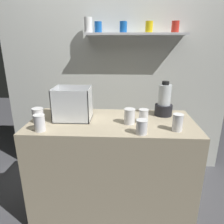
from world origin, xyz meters
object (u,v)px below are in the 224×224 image
(juice_cup_beet_middle, at_px, (130,117))
(juice_cup_orange_left, at_px, (40,124))
(juice_cup_beet_far_left, at_px, (38,116))
(carrot_display_bin, at_px, (73,109))
(juice_cup_pomegranate_right, at_px, (142,128))
(blender_pitcher, at_px, (164,102))
(juice_cup_orange_far_right, at_px, (143,117))
(juice_cup_mango_rightmost, at_px, (178,123))

(juice_cup_beet_middle, bearing_deg, juice_cup_orange_left, -164.95)
(juice_cup_beet_far_left, distance_m, juice_cup_orange_left, 0.20)
(carrot_display_bin, xyz_separation_m, juice_cup_pomegranate_right, (0.57, -0.28, -0.04))
(juice_cup_beet_far_left, relative_size, juice_cup_beet_middle, 0.94)
(blender_pitcher, bearing_deg, juice_cup_beet_middle, -144.28)
(blender_pitcher, distance_m, juice_cup_orange_left, 1.08)
(juice_cup_beet_middle, bearing_deg, juice_cup_orange_far_right, 14.13)
(blender_pitcher, relative_size, juice_cup_orange_left, 2.43)
(juice_cup_orange_left, xyz_separation_m, juice_cup_beet_middle, (0.68, 0.18, 0.00))
(juice_cup_beet_far_left, distance_m, juice_cup_mango_rightmost, 1.13)
(juice_cup_orange_far_right, bearing_deg, juice_cup_beet_far_left, -178.04)
(juice_cup_orange_left, relative_size, juice_cup_mango_rightmost, 0.98)
(juice_cup_orange_left, distance_m, juice_cup_pomegranate_right, 0.76)
(juice_cup_orange_left, distance_m, juice_cup_mango_rightmost, 1.04)
(juice_cup_beet_middle, distance_m, juice_cup_mango_rightmost, 0.38)
(juice_cup_orange_left, distance_m, juice_cup_orange_far_right, 0.82)
(juice_cup_beet_far_left, bearing_deg, juice_cup_orange_left, -65.19)
(blender_pitcher, distance_m, juice_cup_beet_far_left, 1.10)
(juice_cup_beet_middle, bearing_deg, juice_cup_pomegranate_right, -67.22)
(juice_cup_mango_rightmost, bearing_deg, blender_pitcher, 96.76)
(carrot_display_bin, height_order, juice_cup_beet_far_left, carrot_display_bin)
(juice_cup_beet_far_left, xyz_separation_m, juice_cup_orange_left, (0.08, -0.18, 0.00))
(juice_cup_beet_far_left, xyz_separation_m, juice_cup_pomegranate_right, (0.85, -0.20, -0.01))
(blender_pitcher, relative_size, juice_cup_beet_middle, 2.46)
(juice_cup_orange_far_right, bearing_deg, juice_cup_mango_rightmost, -32.59)
(juice_cup_pomegranate_right, relative_size, juice_cup_orange_far_right, 0.94)
(juice_cup_orange_left, bearing_deg, juice_cup_beet_middle, 15.05)
(juice_cup_orange_left, relative_size, juice_cup_pomegranate_right, 1.18)
(juice_cup_beet_middle, relative_size, juice_cup_pomegranate_right, 1.17)
(carrot_display_bin, height_order, juice_cup_mango_rightmost, carrot_display_bin)
(blender_pitcher, bearing_deg, juice_cup_beet_far_left, -168.08)
(juice_cup_orange_left, relative_size, juice_cup_beet_middle, 1.01)
(carrot_display_bin, xyz_separation_m, juice_cup_orange_left, (-0.19, -0.27, -0.03))
(blender_pitcher, height_order, juice_cup_orange_far_right, blender_pitcher)
(juice_cup_beet_far_left, xyz_separation_m, juice_cup_mango_rightmost, (1.12, -0.12, 0.01))
(carrot_display_bin, height_order, juice_cup_pomegranate_right, carrot_display_bin)
(blender_pitcher, height_order, juice_cup_mango_rightmost, blender_pitcher)
(juice_cup_orange_left, height_order, juice_cup_pomegranate_right, juice_cup_orange_left)
(juice_cup_orange_left, xyz_separation_m, juice_cup_pomegranate_right, (0.76, -0.02, -0.01))
(juice_cup_mango_rightmost, bearing_deg, juice_cup_pomegranate_right, -164.98)
(carrot_display_bin, bearing_deg, juice_cup_mango_rightmost, -14.08)
(juice_cup_orange_far_right, height_order, juice_cup_mango_rightmost, juice_cup_mango_rightmost)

